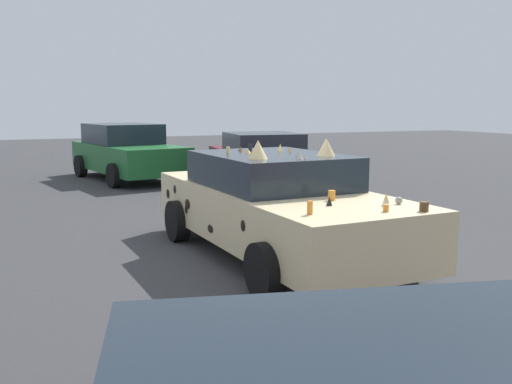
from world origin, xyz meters
TOP-DOWN VIEW (x-y plane):
  - ground_plane at (0.00, 0.00)m, footprint 60.00×60.00m
  - art_car_decorated at (0.03, 0.00)m, footprint 4.74×2.19m
  - parked_sedan_near_left at (6.01, -2.47)m, footprint 4.38×2.42m
  - parked_sedan_far_left at (9.00, 0.26)m, footprint 4.61×2.63m

SIDE VIEW (x-z plane):
  - ground_plane at x=0.00m, z-range 0.00..0.00m
  - parked_sedan_near_left at x=6.01m, z-range 0.01..1.37m
  - art_car_decorated at x=0.03m, z-range -0.10..1.51m
  - parked_sedan_far_left at x=9.00m, z-range 0.00..1.52m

